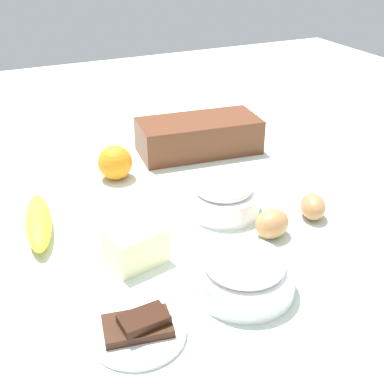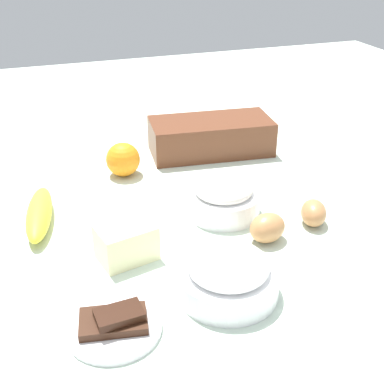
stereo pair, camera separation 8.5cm
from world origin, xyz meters
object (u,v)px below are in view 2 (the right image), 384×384
object	(u,v)px
loaf_pan	(211,136)
butter_block	(126,243)
flour_bowl	(223,197)
egg_beside_bowl	(314,213)
banana	(39,214)
sugar_bowl	(228,275)
orange_fruit	(123,159)
egg_near_butter	(267,228)
chocolate_plate	(114,324)

from	to	relation	value
loaf_pan	butter_block	xyz separation A→B (m)	(-0.28, -0.36, -0.01)
flour_bowl	egg_beside_bowl	world-z (taller)	flour_bowl
flour_bowl	banana	world-z (taller)	flour_bowl
sugar_bowl	banana	world-z (taller)	sugar_bowl
flour_bowl	banana	xyz separation A→B (m)	(-0.33, 0.07, -0.01)
flour_bowl	butter_block	size ratio (longest dim) A/B	1.53
orange_fruit	sugar_bowl	bearing A→B (deg)	-82.13
loaf_pan	flour_bowl	bearing A→B (deg)	-99.95
sugar_bowl	egg_beside_bowl	bearing A→B (deg)	30.40
flour_bowl	egg_beside_bowl	bearing A→B (deg)	-32.38
egg_near_butter	chocolate_plate	xyz separation A→B (m)	(-0.29, -0.13, -0.02)
loaf_pan	egg_near_butter	bearing A→B (deg)	-90.18
loaf_pan	banana	distance (m)	0.45
banana	butter_block	world-z (taller)	butter_block
loaf_pan	banana	xyz separation A→B (m)	(-0.41, -0.20, -0.02)
loaf_pan	chocolate_plate	size ratio (longest dim) A/B	2.25
sugar_bowl	butter_block	world-z (taller)	sugar_bowl
egg_beside_bowl	chocolate_plate	world-z (taller)	egg_beside_bowl
loaf_pan	sugar_bowl	world-z (taller)	loaf_pan
banana	egg_near_butter	distance (m)	0.41
sugar_bowl	orange_fruit	distance (m)	0.44
sugar_bowl	banana	bearing A→B (deg)	130.14
loaf_pan	flour_bowl	xyz separation A→B (m)	(-0.08, -0.27, -0.01)
sugar_bowl	egg_near_butter	size ratio (longest dim) A/B	2.28
sugar_bowl	butter_block	bearing A→B (deg)	131.84
flour_bowl	banana	distance (m)	0.34
butter_block	egg_beside_bowl	xyz separation A→B (m)	(0.34, -0.01, -0.01)
egg_near_butter	egg_beside_bowl	size ratio (longest dim) A/B	1.03
banana	butter_block	size ratio (longest dim) A/B	2.11
egg_beside_bowl	butter_block	bearing A→B (deg)	179.13
egg_near_butter	butter_block	bearing A→B (deg)	173.43
sugar_bowl	chocolate_plate	size ratio (longest dim) A/B	1.16
orange_fruit	egg_near_butter	bearing A→B (deg)	-61.70
egg_near_butter	orange_fruit	bearing A→B (deg)	118.30
sugar_bowl	banana	xyz separation A→B (m)	(-0.25, 0.29, -0.01)
loaf_pan	egg_beside_bowl	bearing A→B (deg)	-74.31
loaf_pan	orange_fruit	bearing A→B (deg)	-160.28
butter_block	chocolate_plate	size ratio (longest dim) A/B	0.69
loaf_pan	orange_fruit	distance (m)	0.23
butter_block	egg_near_butter	bearing A→B (deg)	-6.57
banana	loaf_pan	bearing A→B (deg)	26.02
egg_near_butter	egg_beside_bowl	world-z (taller)	egg_near_butter
sugar_bowl	egg_near_butter	xyz separation A→B (m)	(0.12, 0.11, -0.01)
egg_beside_bowl	orange_fruit	bearing A→B (deg)	132.38
butter_block	flour_bowl	bearing A→B (deg)	22.41
butter_block	chocolate_plate	world-z (taller)	butter_block
orange_fruit	butter_block	bearing A→B (deg)	-101.22
flour_bowl	butter_block	distance (m)	0.22
loaf_pan	chocolate_plate	distance (m)	0.61
flour_bowl	sugar_bowl	bearing A→B (deg)	-110.45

